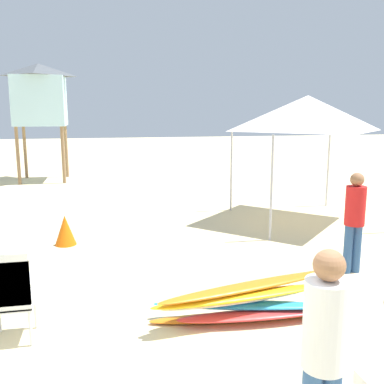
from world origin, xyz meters
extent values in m
cube|color=silver|center=(-1.18, 1.73, 0.44)|extent=(0.48, 0.48, 0.04)
cube|color=silver|center=(-1.18, 1.51, 0.64)|extent=(0.48, 0.04, 0.40)
cube|color=silver|center=(-1.18, 1.73, 0.53)|extent=(0.48, 0.48, 0.04)
cube|color=silver|center=(-1.18, 1.51, 0.73)|extent=(0.48, 0.04, 0.40)
cube|color=silver|center=(-1.18, 1.73, 0.62)|extent=(0.48, 0.48, 0.04)
cube|color=silver|center=(-1.18, 1.51, 0.82)|extent=(0.48, 0.04, 0.40)
cube|color=silver|center=(-1.18, 1.73, 0.71)|extent=(0.48, 0.48, 0.04)
cube|color=silver|center=(-1.18, 1.51, 0.91)|extent=(0.48, 0.04, 0.40)
cylinder|color=silver|center=(-0.97, 1.94, 0.21)|extent=(0.04, 0.04, 0.42)
cylinder|color=silver|center=(-0.97, 1.52, 0.21)|extent=(0.04, 0.04, 0.42)
ellipsoid|color=orange|center=(1.56, 1.64, 0.04)|extent=(2.37, 0.46, 0.08)
ellipsoid|color=red|center=(1.70, 1.49, 0.12)|extent=(2.01, 0.40, 0.08)
ellipsoid|color=#268CCC|center=(1.58, 1.63, 0.20)|extent=(2.28, 0.76, 0.08)
ellipsoid|color=white|center=(1.50, 1.66, 0.28)|extent=(2.07, 0.48, 0.08)
ellipsoid|color=yellow|center=(1.55, 1.55, 0.36)|extent=(2.37, 0.49, 0.08)
ellipsoid|color=orange|center=(1.70, 1.65, 0.44)|extent=(2.56, 0.83, 0.08)
cylinder|color=white|center=(1.39, -0.72, 1.15)|extent=(0.32, 0.32, 0.66)
sphere|color=#9E6B47|center=(1.39, -0.72, 1.59)|extent=(0.22, 0.22, 0.22)
cylinder|color=#33598C|center=(3.79, 2.86, 0.40)|extent=(0.14, 0.14, 0.81)
cylinder|color=#33598C|center=(3.95, 2.86, 0.40)|extent=(0.14, 0.14, 0.81)
cylinder|color=red|center=(3.87, 2.86, 1.13)|extent=(0.32, 0.32, 0.64)
sphere|color=#9E6B47|center=(3.87, 2.86, 1.56)|extent=(0.22, 0.22, 0.22)
cylinder|color=#B2B2B7|center=(3.23, 4.84, 1.08)|extent=(0.05, 0.05, 2.17)
cylinder|color=#B2B2B7|center=(3.23, 7.63, 1.08)|extent=(0.05, 0.05, 2.17)
cylinder|color=#B2B2B7|center=(6.03, 7.63, 1.08)|extent=(0.05, 0.05, 2.17)
pyramid|color=silver|center=(4.63, 6.24, 2.57)|extent=(2.79, 2.79, 0.81)
cylinder|color=olive|center=(-3.04, 13.18, 1.04)|extent=(0.12, 0.12, 2.07)
cylinder|color=olive|center=(-1.48, 13.18, 1.04)|extent=(0.12, 0.12, 2.07)
cylinder|color=olive|center=(-3.04, 14.74, 1.04)|extent=(0.12, 0.12, 2.07)
cylinder|color=olive|center=(-1.48, 14.74, 1.04)|extent=(0.12, 0.12, 2.07)
cube|color=#B8E7F1|center=(-2.26, 13.96, 2.97)|extent=(1.80, 1.80, 1.80)
pyramid|color=#4C5156|center=(-2.26, 13.96, 4.10)|extent=(1.98, 1.98, 0.45)
cone|color=orange|center=(-0.87, 5.38, 0.30)|extent=(0.42, 0.42, 0.60)
camera|label=1|loc=(-0.11, -3.31, 2.64)|focal=40.74mm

